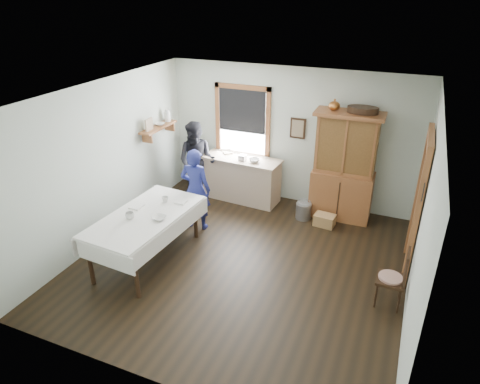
# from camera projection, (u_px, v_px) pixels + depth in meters

# --- Properties ---
(room) EXTENTS (5.01, 5.01, 2.70)m
(room) POSITION_uv_depth(u_px,v_px,m) (242.00, 187.00, 6.31)
(room) COLOR black
(room) RESTS_ON ground
(window) EXTENTS (1.18, 0.07, 1.48)m
(window) POSITION_uv_depth(u_px,v_px,m) (242.00, 118.00, 8.58)
(window) COLOR white
(window) RESTS_ON room
(doorway) EXTENTS (0.09, 1.14, 2.22)m
(doorway) POSITION_uv_depth(u_px,v_px,m) (419.00, 203.00, 6.24)
(doorway) COLOR #4A4035
(doorway) RESTS_ON room
(wall_shelf) EXTENTS (0.24, 1.00, 0.44)m
(wall_shelf) POSITION_uv_depth(u_px,v_px,m) (159.00, 125.00, 8.31)
(wall_shelf) COLOR #94572D
(wall_shelf) RESTS_ON room
(framed_picture) EXTENTS (0.30, 0.04, 0.40)m
(framed_picture) POSITION_uv_depth(u_px,v_px,m) (298.00, 128.00, 8.21)
(framed_picture) COLOR black
(framed_picture) RESTS_ON room
(rug_beater) EXTENTS (0.01, 0.27, 0.27)m
(rug_beater) POSITION_uv_depth(u_px,v_px,m) (425.00, 183.00, 5.55)
(rug_beater) COLOR black
(rug_beater) RESTS_ON room
(work_counter) EXTENTS (1.62, 0.71, 0.91)m
(work_counter) POSITION_uv_depth(u_px,v_px,m) (242.00, 179.00, 8.76)
(work_counter) COLOR tan
(work_counter) RESTS_ON room
(china_hutch) EXTENTS (1.21, 0.59, 2.05)m
(china_hutch) POSITION_uv_depth(u_px,v_px,m) (344.00, 167.00, 7.84)
(china_hutch) COLOR #94572D
(china_hutch) RESTS_ON room
(dining_table) EXTENTS (1.21, 2.09, 0.81)m
(dining_table) POSITION_uv_depth(u_px,v_px,m) (147.00, 237.00, 6.83)
(dining_table) COLOR white
(dining_table) RESTS_ON room
(spindle_chair) EXTENTS (0.42, 0.42, 0.90)m
(spindle_chair) POSITION_uv_depth(u_px,v_px,m) (391.00, 277.00, 5.83)
(spindle_chair) COLOR black
(spindle_chair) RESTS_ON room
(pail) EXTENTS (0.30, 0.30, 0.31)m
(pail) POSITION_uv_depth(u_px,v_px,m) (303.00, 211.00, 8.14)
(pail) COLOR #95979D
(pail) RESTS_ON room
(wicker_basket) EXTENTS (0.40, 0.30, 0.22)m
(wicker_basket) POSITION_uv_depth(u_px,v_px,m) (325.00, 220.00, 7.92)
(wicker_basket) COLOR #A4764A
(wicker_basket) RESTS_ON room
(woman_blue) EXTENTS (0.54, 0.38, 1.41)m
(woman_blue) POSITION_uv_depth(u_px,v_px,m) (196.00, 192.00, 7.62)
(woman_blue) COLOR navy
(woman_blue) RESTS_ON room
(figure_dark) EXTENTS (0.81, 0.67, 1.51)m
(figure_dark) POSITION_uv_depth(u_px,v_px,m) (197.00, 164.00, 8.67)
(figure_dark) COLOR black
(figure_dark) RESTS_ON room
(table_cup_a) EXTENTS (0.18, 0.18, 0.11)m
(table_cup_a) POSITION_uv_depth(u_px,v_px,m) (130.00, 216.00, 6.53)
(table_cup_a) COLOR silver
(table_cup_a) RESTS_ON dining_table
(table_cup_b) EXTENTS (0.11, 0.11, 0.10)m
(table_cup_b) POSITION_uv_depth(u_px,v_px,m) (165.00, 199.00, 7.03)
(table_cup_b) COLOR silver
(table_cup_b) RESTS_ON dining_table
(table_bowl) EXTENTS (0.23, 0.23, 0.06)m
(table_bowl) POSITION_uv_depth(u_px,v_px,m) (159.00, 218.00, 6.52)
(table_bowl) COLOR silver
(table_bowl) RESTS_ON dining_table
(counter_book) EXTENTS (0.27, 0.27, 0.02)m
(counter_book) POSITION_uv_depth(u_px,v_px,m) (223.00, 152.00, 8.83)
(counter_book) COLOR #7F6F55
(counter_book) RESTS_ON work_counter
(counter_bowl) EXTENTS (0.26, 0.26, 0.07)m
(counter_bowl) POSITION_uv_depth(u_px,v_px,m) (254.00, 160.00, 8.36)
(counter_bowl) COLOR silver
(counter_bowl) RESTS_ON work_counter
(shelf_bowl) EXTENTS (0.22, 0.22, 0.05)m
(shelf_bowl) POSITION_uv_depth(u_px,v_px,m) (160.00, 124.00, 8.31)
(shelf_bowl) COLOR silver
(shelf_bowl) RESTS_ON wall_shelf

